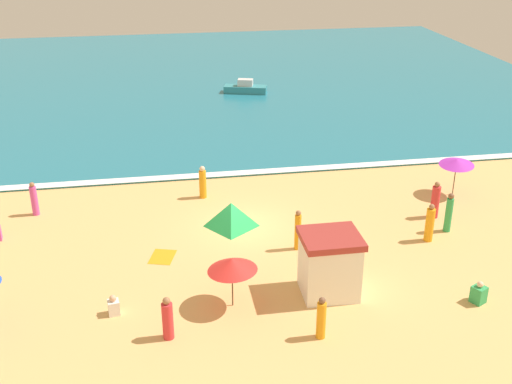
# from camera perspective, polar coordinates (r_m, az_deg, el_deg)

# --- Properties ---
(ground_plane) EXTENTS (60.00, 60.00, 0.00)m
(ground_plane) POSITION_cam_1_polar(r_m,az_deg,el_deg) (29.53, -1.04, -3.16)
(ground_plane) COLOR #E5B26B
(ocean_water) EXTENTS (60.00, 44.00, 0.10)m
(ocean_water) POSITION_cam_1_polar(r_m,az_deg,el_deg) (55.73, -5.45, 10.11)
(ocean_water) COLOR teal
(ocean_water) RESTS_ON ground_plane
(wave_breaker_foam) EXTENTS (57.00, 0.70, 0.01)m
(wave_breaker_foam) POSITION_cam_1_polar(r_m,az_deg,el_deg) (35.15, -2.59, 1.67)
(wave_breaker_foam) COLOR white
(wave_breaker_foam) RESTS_ON ocean_water
(lifeguard_cabana) EXTENTS (2.22, 2.03, 2.50)m
(lifeguard_cabana) POSITION_cam_1_polar(r_m,az_deg,el_deg) (24.26, 6.66, -6.48)
(lifeguard_cabana) COLOR white
(lifeguard_cabana) RESTS_ON ground_plane
(beach_umbrella_3) EXTENTS (2.56, 2.56, 2.06)m
(beach_umbrella_3) POSITION_cam_1_polar(r_m,az_deg,el_deg) (23.11, -2.18, -6.57)
(beach_umbrella_3) COLOR #4C3823
(beach_umbrella_3) RESTS_ON ground_plane
(beach_umbrella_4) EXTENTS (2.48, 2.49, 2.03)m
(beach_umbrella_4) POSITION_cam_1_polar(r_m,az_deg,el_deg) (33.70, 17.69, 2.59)
(beach_umbrella_4) COLOR #4C3823
(beach_umbrella_4) RESTS_ON ground_plane
(beach_tent) EXTENTS (2.18, 2.21, 1.21)m
(beach_tent) POSITION_cam_1_polar(r_m,az_deg,el_deg) (29.33, -2.25, -2.05)
(beach_tent) COLOR green
(beach_tent) RESTS_ON ground_plane
(beachgoer_0) EXTENTS (0.38, 0.38, 1.63)m
(beachgoer_0) POSITION_cam_1_polar(r_m,az_deg,el_deg) (22.14, 5.92, -11.33)
(beachgoer_0) COLOR orange
(beachgoer_0) RESTS_ON ground_plane
(beachgoer_1) EXTENTS (0.40, 0.40, 1.65)m
(beachgoer_1) POSITION_cam_1_polar(r_m,az_deg,el_deg) (22.21, -7.99, -11.33)
(beachgoer_1) COLOR red
(beachgoer_1) RESTS_ON ground_plane
(beachgoer_2) EXTENTS (0.65, 0.65, 0.91)m
(beachgoer_2) POSITION_cam_1_polar(r_m,az_deg,el_deg) (25.43, 19.49, -8.65)
(beachgoer_2) COLOR green
(beachgoer_2) RESTS_ON ground_plane
(beachgoer_3) EXTENTS (0.35, 0.35, 1.70)m
(beachgoer_3) POSITION_cam_1_polar(r_m,az_deg,el_deg) (32.17, -19.42, -0.64)
(beachgoer_3) COLOR #D84CA5
(beachgoer_3) RESTS_ON ground_plane
(beachgoer_4) EXTENTS (0.38, 0.38, 1.85)m
(beachgoer_4) POSITION_cam_1_polar(r_m,az_deg,el_deg) (27.33, 3.80, -3.49)
(beachgoer_4) COLOR orange
(beachgoer_4) RESTS_ON ground_plane
(beachgoer_5) EXTENTS (0.50, 0.50, 1.84)m
(beachgoer_5) POSITION_cam_1_polar(r_m,az_deg,el_deg) (31.26, 15.90, -0.77)
(beachgoer_5) COLOR red
(beachgoer_5) RESTS_ON ground_plane
(beachgoer_6) EXTENTS (0.46, 0.46, 0.80)m
(beachgoer_6) POSITION_cam_1_polar(r_m,az_deg,el_deg) (23.97, -12.74, -10.03)
(beachgoer_6) COLOR white
(beachgoer_6) RESTS_ON ground_plane
(beachgoer_7) EXTENTS (0.54, 0.54, 1.79)m
(beachgoer_7) POSITION_cam_1_polar(r_m,az_deg,el_deg) (29.01, 15.43, -2.79)
(beachgoer_7) COLOR orange
(beachgoer_7) RESTS_ON ground_plane
(beachgoer_8) EXTENTS (0.50, 0.50, 1.73)m
(beachgoer_8) POSITION_cam_1_polar(r_m,az_deg,el_deg) (32.26, -4.84, 0.84)
(beachgoer_8) COLOR orange
(beachgoer_8) RESTS_ON ground_plane
(beachgoer_10) EXTENTS (0.41, 0.41, 1.90)m
(beachgoer_10) POSITION_cam_1_polar(r_m,az_deg,el_deg) (30.06, 17.03, -1.83)
(beachgoer_10) COLOR green
(beachgoer_10) RESTS_ON ground_plane
(beach_towel_0) EXTENTS (1.30, 1.51, 0.01)m
(beach_towel_0) POSITION_cam_1_polar(r_m,az_deg,el_deg) (27.36, -8.46, -5.82)
(beach_towel_0) COLOR orange
(beach_towel_0) RESTS_ON ground_plane
(small_boat_0) EXTENTS (3.54, 2.00, 1.10)m
(small_boat_0) POSITION_cam_1_polar(r_m,az_deg,el_deg) (51.01, -0.97, 9.37)
(small_boat_0) COLOR teal
(small_boat_0) RESTS_ON ocean_water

